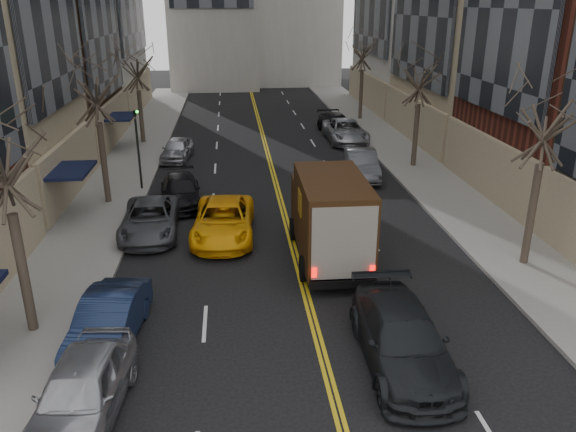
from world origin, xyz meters
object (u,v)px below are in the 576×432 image
object	(u,v)px
taxi	(224,220)
pedestrian	(318,236)
observer_sedan	(402,339)
ups_truck	(330,218)

from	to	relation	value
taxi	pedestrian	distance (m)	4.48
pedestrian	taxi	bearing A→B (deg)	73.69
taxi	pedestrian	world-z (taller)	pedestrian
observer_sedan	taxi	bearing A→B (deg)	118.49
taxi	observer_sedan	bearing A→B (deg)	-59.29
observer_sedan	pedestrian	world-z (taller)	pedestrian
pedestrian	ups_truck	bearing A→B (deg)	-117.14
observer_sedan	pedestrian	distance (m)	7.52
ups_truck	observer_sedan	bearing A→B (deg)	-82.13
taxi	pedestrian	size ratio (longest dim) A/B	3.21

